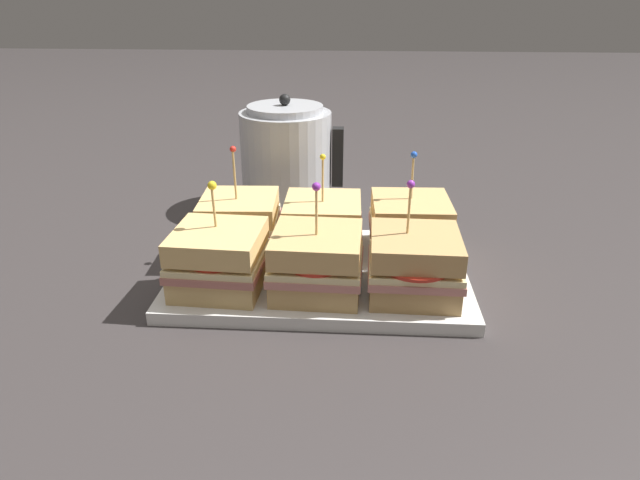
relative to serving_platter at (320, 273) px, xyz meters
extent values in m
plane|color=#383333|center=(0.00, 0.00, -0.01)|extent=(6.00, 6.00, 0.00)
cube|color=silver|center=(0.00, 0.00, 0.00)|extent=(0.41, 0.28, 0.01)
cube|color=silver|center=(0.00, 0.00, 0.01)|extent=(0.41, 0.28, 0.01)
cube|color=tan|center=(-0.13, -0.06, 0.02)|extent=(0.12, 0.12, 0.03)
cube|color=#B26B60|center=(-0.13, -0.06, 0.04)|extent=(0.12, 0.12, 0.01)
cube|color=beige|center=(-0.13, -0.06, 0.05)|extent=(0.12, 0.12, 0.01)
cylinder|color=red|center=(-0.13, -0.08, 0.06)|extent=(0.07, 0.07, 0.00)
cube|color=#E0B771|center=(-0.13, -0.06, 0.08)|extent=(0.12, 0.12, 0.03)
cylinder|color=tan|center=(-0.13, -0.05, 0.11)|extent=(0.00, 0.01, 0.07)
sphere|color=yellow|center=(-0.13, -0.05, 0.15)|extent=(0.01, 0.01, 0.01)
cube|color=tan|center=(0.00, -0.07, 0.02)|extent=(0.12, 0.12, 0.03)
cube|color=tan|center=(0.00, -0.07, 0.04)|extent=(0.12, 0.12, 0.01)
cube|color=beige|center=(0.00, -0.07, 0.05)|extent=(0.12, 0.12, 0.01)
cylinder|color=red|center=(0.00, -0.08, 0.06)|extent=(0.08, 0.08, 0.00)
cube|color=tan|center=(0.00, -0.07, 0.08)|extent=(0.12, 0.12, 0.03)
cylinder|color=tan|center=(0.00, -0.07, 0.12)|extent=(0.00, 0.00, 0.07)
sphere|color=purple|center=(0.00, -0.07, 0.15)|extent=(0.01, 0.01, 0.01)
cube|color=tan|center=(0.12, -0.06, 0.02)|extent=(0.11, 0.11, 0.03)
cube|color=tan|center=(0.12, -0.06, 0.04)|extent=(0.12, 0.12, 0.01)
cube|color=beige|center=(0.12, -0.06, 0.05)|extent=(0.12, 0.12, 0.01)
cylinder|color=red|center=(0.12, -0.08, 0.06)|extent=(0.09, 0.09, 0.00)
cube|color=tan|center=(0.12, -0.06, 0.08)|extent=(0.11, 0.11, 0.03)
cylinder|color=tan|center=(0.11, -0.06, 0.12)|extent=(0.00, 0.01, 0.08)
sphere|color=purple|center=(0.11, -0.06, 0.16)|extent=(0.01, 0.01, 0.01)
cube|color=tan|center=(-0.13, 0.07, 0.02)|extent=(0.12, 0.12, 0.03)
cube|color=#B26B60|center=(-0.13, 0.07, 0.04)|extent=(0.12, 0.12, 0.01)
cube|color=beige|center=(-0.13, 0.07, 0.05)|extent=(0.12, 0.12, 0.01)
cube|color=#E0B771|center=(-0.13, 0.07, 0.07)|extent=(0.12, 0.12, 0.03)
cylinder|color=tan|center=(-0.13, 0.06, 0.12)|extent=(0.00, 0.01, 0.09)
sphere|color=red|center=(-0.13, 0.06, 0.16)|extent=(0.01, 0.01, 0.01)
cube|color=tan|center=(0.00, 0.06, 0.02)|extent=(0.11, 0.11, 0.03)
cube|color=#B26B60|center=(0.00, 0.06, 0.04)|extent=(0.12, 0.12, 0.01)
cube|color=beige|center=(0.00, 0.06, 0.05)|extent=(0.12, 0.12, 0.01)
cube|color=#E0B771|center=(0.00, 0.06, 0.07)|extent=(0.11, 0.11, 0.03)
cylinder|color=tan|center=(0.00, 0.06, 0.12)|extent=(0.00, 0.01, 0.08)
sphere|color=yellow|center=(0.00, 0.06, 0.15)|extent=(0.01, 0.01, 0.01)
cube|color=tan|center=(0.13, 0.06, 0.02)|extent=(0.11, 0.11, 0.03)
cube|color=tan|center=(0.13, 0.06, 0.04)|extent=(0.12, 0.12, 0.01)
cube|color=beige|center=(0.13, 0.06, 0.05)|extent=(0.12, 0.12, 0.01)
cylinder|color=red|center=(0.13, 0.04, 0.06)|extent=(0.07, 0.07, 0.00)
cube|color=tan|center=(0.13, 0.06, 0.08)|extent=(0.11, 0.11, 0.03)
cylinder|color=tan|center=(0.13, 0.07, 0.12)|extent=(0.00, 0.01, 0.08)
sphere|color=blue|center=(0.13, 0.07, 0.16)|extent=(0.01, 0.01, 0.01)
cylinder|color=#B7BABF|center=(-0.08, 0.29, 0.08)|extent=(0.17, 0.17, 0.18)
cylinder|color=#B7BABF|center=(-0.08, 0.29, 0.18)|extent=(0.14, 0.14, 0.01)
sphere|color=black|center=(-0.08, 0.29, 0.19)|extent=(0.02, 0.02, 0.02)
cube|color=black|center=(0.01, 0.29, 0.09)|extent=(0.02, 0.02, 0.11)
camera|label=1|loc=(0.05, -0.72, 0.38)|focal=32.00mm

